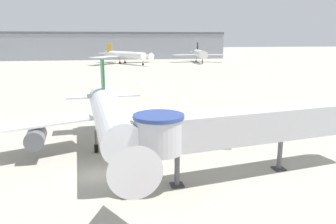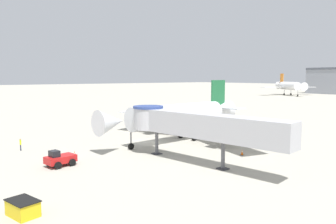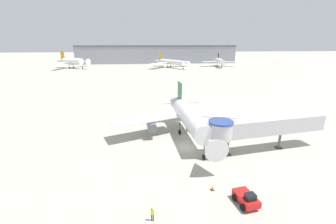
{
  "view_description": "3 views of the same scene",
  "coord_description": "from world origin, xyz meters",
  "px_view_note": "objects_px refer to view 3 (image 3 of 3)",
  "views": [
    {
      "loc": [
        0.93,
        -28.6,
        12.22
      ],
      "look_at": [
        7.15,
        2.12,
        5.11
      ],
      "focal_mm": 35.0,
      "sensor_mm": 36.0,
      "label": 1
    },
    {
      "loc": [
        41.27,
        -28.76,
        10.25
      ],
      "look_at": [
        1.01,
        2.76,
        4.72
      ],
      "focal_mm": 35.0,
      "sensor_mm": 36.0,
      "label": 2
    },
    {
      "loc": [
        -6.88,
        -37.26,
        18.69
      ],
      "look_at": [
        -2.67,
        4.69,
        5.44
      ],
      "focal_mm": 24.0,
      "sensor_mm": 36.0,
      "label": 3
    }
  ],
  "objects_px": {
    "background_jet_gold_tail": "(171,62)",
    "background_jet_orange_tail": "(72,61)",
    "pushback_tug_red": "(246,198)",
    "traffic_cone_near_nose": "(212,188)",
    "main_airplane": "(189,118)",
    "traffic_cone_starboard_wing": "(247,132)",
    "jet_bridge": "(260,127)",
    "background_jet_black_tail": "(220,61)",
    "ground_crew_marshaller": "(152,213)"
  },
  "relations": [
    {
      "from": "jet_bridge",
      "to": "pushback_tug_red",
      "type": "xyz_separation_m",
      "value": [
        -7.98,
        -13.15,
        -3.79
      ]
    },
    {
      "from": "pushback_tug_red",
      "to": "traffic_cone_near_nose",
      "type": "xyz_separation_m",
      "value": [
        -3.22,
        3.06,
        -0.48
      ]
    },
    {
      "from": "main_airplane",
      "to": "background_jet_orange_tail",
      "type": "height_order",
      "value": "background_jet_orange_tail"
    },
    {
      "from": "main_airplane",
      "to": "background_jet_gold_tail",
      "type": "bearing_deg",
      "value": 81.3
    },
    {
      "from": "main_airplane",
      "to": "ground_crew_marshaller",
      "type": "height_order",
      "value": "main_airplane"
    },
    {
      "from": "jet_bridge",
      "to": "background_jet_orange_tail",
      "type": "xyz_separation_m",
      "value": [
        -71.87,
        137.18,
        0.59
      ]
    },
    {
      "from": "background_jet_black_tail",
      "to": "background_jet_orange_tail",
      "type": "relative_size",
      "value": 0.98
    },
    {
      "from": "main_airplane",
      "to": "traffic_cone_near_nose",
      "type": "distance_m",
      "value": 18.03
    },
    {
      "from": "ground_crew_marshaller",
      "to": "background_jet_black_tail",
      "type": "xyz_separation_m",
      "value": [
        56.96,
        151.01,
        3.4
      ]
    },
    {
      "from": "background_jet_black_tail",
      "to": "background_jet_orange_tail",
      "type": "height_order",
      "value": "background_jet_orange_tail"
    },
    {
      "from": "traffic_cone_near_nose",
      "to": "background_jet_orange_tail",
      "type": "xyz_separation_m",
      "value": [
        -60.67,
        147.27,
        4.86
      ]
    },
    {
      "from": "background_jet_gold_tail",
      "to": "pushback_tug_red",
      "type": "bearing_deg",
      "value": -124.88
    },
    {
      "from": "main_airplane",
      "to": "pushback_tug_red",
      "type": "xyz_separation_m",
      "value": [
        3.01,
        -20.7,
        -3.23
      ]
    },
    {
      "from": "main_airplane",
      "to": "jet_bridge",
      "type": "height_order",
      "value": "main_airplane"
    },
    {
      "from": "main_airplane",
      "to": "ground_crew_marshaller",
      "type": "distance_m",
      "value": 23.85
    },
    {
      "from": "background_jet_gold_tail",
      "to": "background_jet_orange_tail",
      "type": "bearing_deg",
      "value": 145.89
    },
    {
      "from": "pushback_tug_red",
      "to": "background_jet_black_tail",
      "type": "distance_m",
      "value": 156.41
    },
    {
      "from": "main_airplane",
      "to": "traffic_cone_starboard_wing",
      "type": "relative_size",
      "value": 44.12
    },
    {
      "from": "traffic_cone_near_nose",
      "to": "background_jet_black_tail",
      "type": "distance_m",
      "value": 154.49
    },
    {
      "from": "pushback_tug_red",
      "to": "main_airplane",
      "type": "bearing_deg",
      "value": 88.55
    },
    {
      "from": "background_jet_black_tail",
      "to": "background_jet_orange_tail",
      "type": "bearing_deg",
      "value": -171.34
    },
    {
      "from": "pushback_tug_red",
      "to": "ground_crew_marshaller",
      "type": "bearing_deg",
      "value": 177.71
    },
    {
      "from": "main_airplane",
      "to": "jet_bridge",
      "type": "distance_m",
      "value": 13.35
    },
    {
      "from": "pushback_tug_red",
      "to": "background_jet_gold_tail",
      "type": "xyz_separation_m",
      "value": [
        7.7,
        147.55,
        3.35
      ]
    },
    {
      "from": "main_airplane",
      "to": "ground_crew_marshaller",
      "type": "relative_size",
      "value": 18.4
    },
    {
      "from": "traffic_cone_starboard_wing",
      "to": "ground_crew_marshaller",
      "type": "relative_size",
      "value": 0.42
    },
    {
      "from": "background_jet_black_tail",
      "to": "background_jet_gold_tail",
      "type": "distance_m",
      "value": 38.06
    },
    {
      "from": "traffic_cone_starboard_wing",
      "to": "background_jet_gold_tail",
      "type": "height_order",
      "value": "background_jet_gold_tail"
    },
    {
      "from": "traffic_cone_near_nose",
      "to": "pushback_tug_red",
      "type": "bearing_deg",
      "value": -43.51
    },
    {
      "from": "traffic_cone_near_nose",
      "to": "background_jet_orange_tail",
      "type": "height_order",
      "value": "background_jet_orange_tail"
    },
    {
      "from": "jet_bridge",
      "to": "traffic_cone_starboard_wing",
      "type": "xyz_separation_m",
      "value": [
        1.5,
        7.58,
        -4.3
      ]
    },
    {
      "from": "traffic_cone_near_nose",
      "to": "background_jet_gold_tail",
      "type": "relative_size",
      "value": 0.02
    },
    {
      "from": "jet_bridge",
      "to": "background_jet_gold_tail",
      "type": "height_order",
      "value": "background_jet_gold_tail"
    },
    {
      "from": "traffic_cone_starboard_wing",
      "to": "background_jet_gold_tail",
      "type": "xyz_separation_m",
      "value": [
        -1.78,
        126.83,
        3.86
      ]
    },
    {
      "from": "pushback_tug_red",
      "to": "traffic_cone_near_nose",
      "type": "height_order",
      "value": "pushback_tug_red"
    },
    {
      "from": "jet_bridge",
      "to": "background_jet_gold_tail",
      "type": "distance_m",
      "value": 134.41
    },
    {
      "from": "pushback_tug_red",
      "to": "background_jet_gold_tail",
      "type": "distance_m",
      "value": 147.79
    },
    {
      "from": "ground_crew_marshaller",
      "to": "background_jet_orange_tail",
      "type": "relative_size",
      "value": 0.06
    },
    {
      "from": "jet_bridge",
      "to": "traffic_cone_starboard_wing",
      "type": "distance_m",
      "value": 8.84
    },
    {
      "from": "main_airplane",
      "to": "background_jet_gold_tail",
      "type": "xyz_separation_m",
      "value": [
        10.71,
        126.85,
        0.12
      ]
    },
    {
      "from": "pushback_tug_red",
      "to": "background_jet_black_tail",
      "type": "height_order",
      "value": "background_jet_black_tail"
    },
    {
      "from": "jet_bridge",
      "to": "traffic_cone_starboard_wing",
      "type": "bearing_deg",
      "value": 70.21
    },
    {
      "from": "traffic_cone_near_nose",
      "to": "ground_crew_marshaller",
      "type": "relative_size",
      "value": 0.45
    },
    {
      "from": "main_airplane",
      "to": "pushback_tug_red",
      "type": "height_order",
      "value": "main_airplane"
    },
    {
      "from": "main_airplane",
      "to": "background_jet_gold_tail",
      "type": "relative_size",
      "value": 0.95
    },
    {
      "from": "main_airplane",
      "to": "background_jet_black_tail",
      "type": "distance_m",
      "value": 137.75
    },
    {
      "from": "main_airplane",
      "to": "traffic_cone_near_nose",
      "type": "height_order",
      "value": "main_airplane"
    },
    {
      "from": "pushback_tug_red",
      "to": "background_jet_black_tail",
      "type": "bearing_deg",
      "value": 63.28
    },
    {
      "from": "jet_bridge",
      "to": "traffic_cone_near_nose",
      "type": "relative_size",
      "value": 28.67
    },
    {
      "from": "traffic_cone_starboard_wing",
      "to": "background_jet_orange_tail",
      "type": "bearing_deg",
      "value": 119.51
    }
  ]
}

